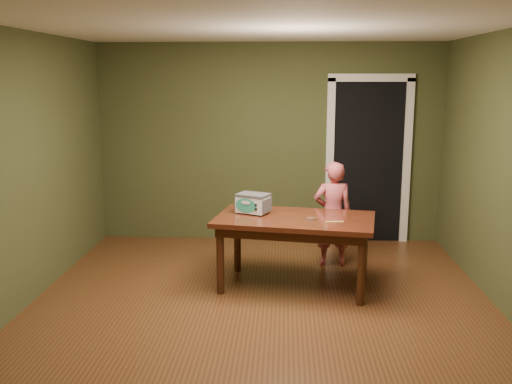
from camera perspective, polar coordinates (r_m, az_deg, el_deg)
floor at (r=5.43m, az=0.48°, el=-12.02°), size 5.00×5.00×0.00m
room_shell at (r=5.00m, az=0.51°, el=6.22°), size 4.52×5.02×2.61m
doorway at (r=7.91m, az=10.82°, el=3.22°), size 1.10×0.66×2.25m
dining_table at (r=5.88m, az=3.89°, el=-3.47°), size 1.73×1.15×0.75m
toy_oven at (r=5.99m, az=-0.30°, el=-1.07°), size 0.39×0.34×0.21m
baking_pan at (r=5.76m, az=5.52°, el=-2.68°), size 0.10×0.10×0.02m
spatula at (r=5.70m, az=7.86°, el=-2.97°), size 0.18×0.05×0.01m
child at (r=6.62m, az=7.68°, el=-2.21°), size 0.47×0.33×1.22m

